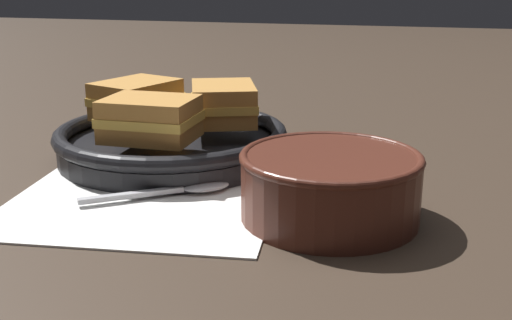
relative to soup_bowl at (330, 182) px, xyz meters
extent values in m
plane|color=#382B21|center=(-0.08, 0.04, -0.04)|extent=(4.00, 4.00, 0.00)
cube|color=white|center=(-0.18, -0.01, -0.03)|extent=(0.28, 0.25, 0.00)
cylinder|color=#4C2319|center=(0.00, 0.00, -0.01)|extent=(0.16, 0.16, 0.06)
cylinder|color=orange|center=(0.00, 0.00, 0.01)|extent=(0.14, 0.14, 0.01)
torus|color=#4C2319|center=(0.00, 0.00, 0.02)|extent=(0.17, 0.17, 0.01)
cube|color=#B7B7BC|center=(-0.19, -0.01, -0.03)|extent=(0.09, 0.07, 0.01)
ellipsoid|color=#B7B7BC|center=(-0.13, 0.04, -0.03)|extent=(0.06, 0.05, 0.01)
cylinder|color=black|center=(-0.21, 0.14, -0.02)|extent=(0.27, 0.27, 0.02)
torus|color=black|center=(-0.21, 0.14, 0.00)|extent=(0.28, 0.28, 0.02)
cube|color=#B27A38|center=(-0.16, 0.18, 0.01)|extent=(0.10, 0.12, 0.02)
cube|color=gold|center=(-0.16, 0.18, 0.03)|extent=(0.11, 0.12, 0.01)
cube|color=#B27A38|center=(-0.16, 0.18, 0.04)|extent=(0.10, 0.12, 0.02)
cube|color=#B27A38|center=(-0.27, 0.17, 0.01)|extent=(0.10, 0.12, 0.02)
cube|color=gold|center=(-0.27, 0.17, 0.03)|extent=(0.11, 0.12, 0.01)
cube|color=#B27A38|center=(-0.27, 0.17, 0.04)|extent=(0.10, 0.12, 0.02)
cube|color=#B27A38|center=(-0.21, 0.08, 0.01)|extent=(0.10, 0.07, 0.02)
cube|color=gold|center=(-0.21, 0.08, 0.03)|extent=(0.10, 0.08, 0.01)
cube|color=#B27A38|center=(-0.21, 0.08, 0.04)|extent=(0.10, 0.07, 0.02)
camera|label=1|loc=(0.08, -0.55, 0.19)|focal=45.00mm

